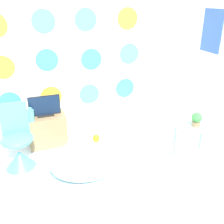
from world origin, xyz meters
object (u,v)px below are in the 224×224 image
Objects in this scene: chair at (18,148)px; vase at (30,115)px; bathtub at (88,159)px; tv at (45,107)px; potted_plant_left at (197,119)px.

chair is 0.47m from vase.
bathtub is at bearing -55.07° from vase.
tv is at bearing 29.52° from vase.
potted_plant_left is at bearing -28.39° from tv.
vase reaches higher than bathtub.
chair is at bearing -131.81° from tv.
tv is at bearing 111.54° from bathtub.
chair is at bearing 166.64° from potted_plant_left.
chair is 4.25× the size of vase.
vase is at bearing 59.24° from chair.
vase is at bearing 156.82° from potted_plant_left.
potted_plant_left is at bearing -1.57° from bathtub.
bathtub is 1.43m from potted_plant_left.
bathtub is at bearing -68.46° from tv.
chair is 0.67m from tv.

